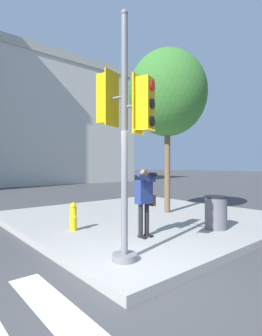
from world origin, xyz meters
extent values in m
plane|color=#424244|center=(0.00, 0.00, 0.00)|extent=(160.00, 160.00, 0.00)
cube|color=#9E9B96|center=(3.50, 3.50, 0.09)|extent=(8.00, 8.00, 0.17)
cube|color=silver|center=(-1.20, 0.19, 0.00)|extent=(0.48, 2.36, 0.01)
cylinder|color=slate|center=(0.29, 0.52, 0.23)|extent=(0.45, 0.45, 0.12)
cylinder|color=slate|center=(0.29, 0.52, 2.42)|extent=(0.12, 0.12, 4.25)
sphere|color=slate|center=(0.29, 0.52, 4.59)|extent=(0.13, 0.13, 0.13)
cylinder|color=slate|center=(0.24, 0.68, 3.11)|extent=(0.12, 0.23, 0.05)
cube|color=#E5B70C|center=(0.17, 0.90, 3.11)|extent=(0.36, 0.32, 0.90)
cube|color=#E5B70C|center=(0.21, 0.78, 3.11)|extent=(0.41, 0.15, 1.02)
cylinder|color=red|center=(0.12, 1.03, 3.41)|extent=(0.17, 0.08, 0.17)
cylinder|color=black|center=(0.12, 1.03, 3.11)|extent=(0.17, 0.08, 0.17)
cylinder|color=black|center=(0.12, 1.03, 2.81)|extent=(0.17, 0.08, 0.17)
cylinder|color=slate|center=(0.36, 0.36, 2.92)|extent=(0.13, 0.23, 0.05)
cube|color=#E5B70C|center=(0.44, 0.14, 2.92)|extent=(0.37, 0.34, 0.90)
cube|color=#E5B70C|center=(0.39, 0.26, 2.92)|extent=(0.40, 0.18, 1.02)
cylinder|color=red|center=(0.49, 0.02, 3.22)|extent=(0.17, 0.09, 0.17)
cylinder|color=black|center=(0.49, 0.02, 2.92)|extent=(0.17, 0.09, 0.17)
cylinder|color=black|center=(0.49, 0.02, 2.62)|extent=(0.17, 0.09, 0.17)
cube|color=black|center=(1.51, 1.36, 0.20)|extent=(0.09, 0.24, 0.05)
cube|color=black|center=(1.71, 1.36, 0.20)|extent=(0.09, 0.24, 0.05)
cylinder|color=black|center=(1.51, 1.42, 0.57)|extent=(0.11, 0.11, 0.79)
cylinder|color=black|center=(1.71, 1.42, 0.57)|extent=(0.11, 0.11, 0.79)
cube|color=navy|center=(1.61, 1.42, 1.25)|extent=(0.40, 0.22, 0.56)
sphere|color=#8C664C|center=(1.61, 1.42, 1.69)|extent=(0.20, 0.20, 0.20)
cube|color=black|center=(1.61, 1.11, 1.67)|extent=(0.12, 0.10, 0.09)
cylinder|color=black|center=(1.61, 1.04, 1.67)|extent=(0.06, 0.08, 0.06)
cylinder|color=navy|center=(1.48, 1.28, 1.60)|extent=(0.23, 0.35, 0.22)
cylinder|color=navy|center=(1.75, 1.28, 1.60)|extent=(0.23, 0.35, 0.22)
cube|color=brown|center=(1.89, 1.44, 1.02)|extent=(0.10, 0.20, 0.26)
cylinder|color=brown|center=(4.50, 3.25, 1.84)|extent=(0.21, 0.21, 3.33)
ellipsoid|color=#38752D|center=(4.50, 3.25, 4.49)|extent=(2.82, 2.82, 3.10)
cylinder|color=yellow|center=(0.63, 3.07, 0.47)|extent=(0.18, 0.18, 0.60)
sphere|color=yellow|center=(0.63, 3.07, 0.83)|extent=(0.17, 0.17, 0.17)
cylinder|color=yellow|center=(0.63, 2.95, 0.54)|extent=(0.08, 0.06, 0.08)
cylinder|color=#5B5B60|center=(3.64, 0.75, 0.60)|extent=(0.58, 0.58, 0.84)
cylinder|color=black|center=(3.64, 0.75, 1.04)|extent=(0.61, 0.61, 0.04)
cube|color=beige|center=(9.34, 26.00, 6.09)|extent=(17.20, 11.03, 12.19)
cube|color=#B2AD9E|center=(9.34, 26.00, 12.59)|extent=(17.40, 11.23, 0.80)
camera|label=1|loc=(-2.65, -3.12, 1.88)|focal=28.00mm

